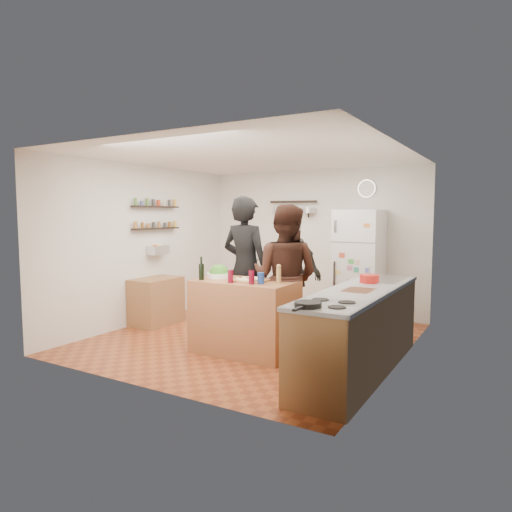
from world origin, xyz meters
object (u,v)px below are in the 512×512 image
Objects in this scene: red_bowl at (369,279)px; wall_clock at (367,189)px; prep_island at (245,317)px; fridge at (359,266)px; side_table at (157,301)px; person_back at (292,274)px; counter_run at (360,331)px; person_left at (245,268)px; salad_bowl at (219,275)px; pepper_mill at (279,275)px; skillet at (308,304)px; wine_bottle at (201,272)px; salt_canister at (261,278)px; person_center at (285,277)px.

red_bowl is 2.54m from wall_clock.
prep_island is 0.69× the size of fridge.
fridge is (-0.70, 1.80, -0.07)m from red_bowl.
side_table is (-1.99, 0.56, -0.09)m from prep_island.
fridge is at bearing 73.34° from prep_island.
person_back reaches higher than counter_run.
fridge is (-0.75, 2.30, 0.45)m from counter_run.
counter_run is (1.78, -0.50, -0.54)m from person_left.
wall_clock is at bearing 38.18° from side_table.
person_back reaches higher than salad_bowl.
pepper_mill is 1.49m from skillet.
person_back reaches higher than skillet.
counter_run is 8.77× the size of wall_clock.
wine_bottle reaches higher than red_bowl.
salad_bowl is 0.16× the size of person_left.
salt_canister is (0.72, -0.17, 0.04)m from salad_bowl.
person_left is (-0.78, 0.50, -0.01)m from pepper_mill.
fridge reaches higher than counter_run.
salt_canister is at bearing -131.42° from pepper_mill.
person_left is 0.75× the size of counter_run.
red_bowl is (1.40, 0.55, 0.51)m from prep_island.
person_back is at bearing 62.83° from wine_bottle.
prep_island is at bearing 140.10° from skillet.
person_center is at bearing 27.69° from salad_bowl.
salt_canister is 1.29m from red_bowl.
person_back is (0.65, 1.26, -0.12)m from wine_bottle.
salad_bowl is 1.05× the size of wall_clock.
person_center is at bearing 38.59° from wine_bottle.
person_left is 2.47× the size of side_table.
wall_clock is at bearing 81.80° from salt_canister.
wine_bottle is 1.42m from person_back.
person_center is at bearing -174.52° from red_bowl.
prep_island is at bearing -104.70° from wall_clock.
wall_clock is at bearing 66.87° from salad_bowl.
prep_island is at bearing -106.66° from fridge.
person_back is at bearing -108.75° from wall_clock.
pepper_mill is (0.95, 0.27, -0.01)m from wine_bottle.
counter_run is (1.87, 0.00, -0.49)m from salad_bowl.
fridge is (0.70, 2.35, 0.45)m from prep_island.
counter_run is at bearing 0.01° from salad_bowl.
prep_island is 5.45× the size of red_bowl.
red_bowl is (0.95, 0.50, -0.03)m from pepper_mill.
fridge is at bearing 111.23° from red_bowl.
wine_bottle reaches higher than skillet.
skillet is (1.35, -1.13, 0.49)m from prep_island.
red_bowl reaches higher than prep_island.
person_center reaches higher than wine_bottle.
pepper_mill reaches higher than red_bowl.
pepper_mill is 1.04m from person_back.
salt_canister is 1.17m from person_back.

